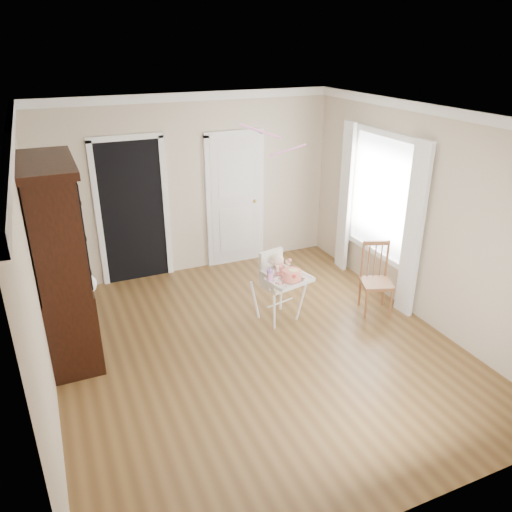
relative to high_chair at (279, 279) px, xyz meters
name	(u,v)px	position (x,y,z in m)	size (l,w,h in m)	color
floor	(258,348)	(-0.52, -0.52, -0.58)	(5.00, 5.00, 0.00)	brown
ceiling	(258,116)	(-0.52, -0.52, 2.12)	(5.00, 5.00, 0.00)	white
wall_back	(191,186)	(-0.52, 1.98, 0.77)	(4.50, 4.50, 0.00)	#C1B396
wall_left	(34,281)	(-2.77, -0.52, 0.77)	(5.00, 5.00, 0.00)	#C1B396
wall_right	(423,216)	(1.73, -0.52, 0.77)	(5.00, 5.00, 0.00)	#C1B396
crown_molding	(258,122)	(-0.52, -0.52, 2.06)	(4.50, 5.00, 0.12)	white
doorway	(133,209)	(-1.42, 1.96, 0.52)	(1.06, 0.05, 2.22)	black
closet_door	(235,201)	(0.18, 1.95, 0.44)	(0.96, 0.09, 2.13)	white
window_right	(379,204)	(1.66, 0.28, 0.70)	(0.13, 1.84, 2.30)	white
high_chair	(279,279)	(0.00, 0.00, 0.00)	(0.67, 0.77, 0.95)	white
baby	(278,269)	(0.00, 0.02, 0.12)	(0.29, 0.21, 0.39)	beige
cake	(292,275)	(0.07, -0.23, 0.14)	(0.29, 0.29, 0.14)	silver
sippy_cup	(270,275)	(-0.19, -0.15, 0.16)	(0.08, 0.08, 0.20)	#F193CB
china_cabinet	(61,263)	(-2.50, 0.31, 0.55)	(0.60, 1.35, 2.27)	black
dining_chair	(376,281)	(1.29, -0.31, -0.14)	(0.50, 0.50, 0.95)	brown
streamer	(260,131)	(-0.20, 0.14, 1.84)	(0.03, 0.50, 0.02)	#F58DCB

